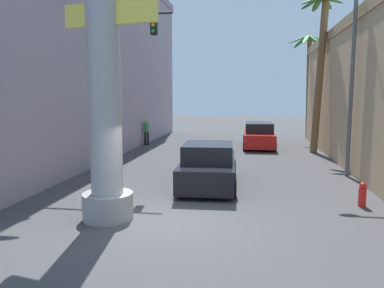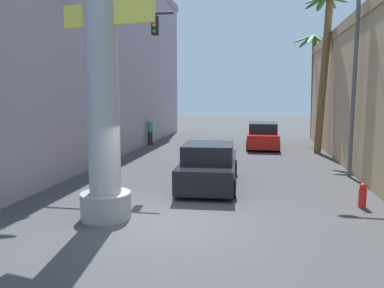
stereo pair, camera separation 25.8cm
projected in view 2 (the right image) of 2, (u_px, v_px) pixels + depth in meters
The scene contains 13 objects.
ground_plane at pixel (214, 158), 19.44m from camera, with size 84.57×84.57×0.00m, color #424244.
building_left at pixel (58, 55), 21.37m from camera, with size 8.39×26.39×11.02m.
neon_sign_pole at pixel (101, 47), 9.42m from camera, with size 2.89×1.33×10.20m.
street_lamp at pixel (347, 62), 14.54m from camera, with size 2.25×0.28×7.58m.
traffic_light_mast at pixel (90, 64), 14.94m from camera, with size 4.93×0.32×6.45m.
car_lead at pixel (209, 166), 13.64m from camera, with size 2.20×5.04×1.56m.
car_far at pixel (262, 136), 23.48m from camera, with size 2.02×4.80×1.56m.
palm_tree_far_right at pixel (314, 73), 27.76m from camera, with size 3.11×2.81×7.71m.
palm_tree_near_left at pixel (43, 53), 13.73m from camera, with size 3.41×3.34×7.85m.
palm_tree_far_left at pixel (144, 76), 27.13m from camera, with size 2.41×2.42×7.41m.
palm_tree_mid_right at pixel (324, 61), 20.69m from camera, with size 2.40×2.38×8.67m.
pedestrian_far_left at pixel (150, 130), 24.55m from camera, with size 0.43×0.43×1.70m.
fire_hydrant at pixel (363, 195), 10.91m from camera, with size 0.22×0.22×0.72m.
Camera 2 is at (2.25, -9.08, 3.26)m, focal length 35.00 mm.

